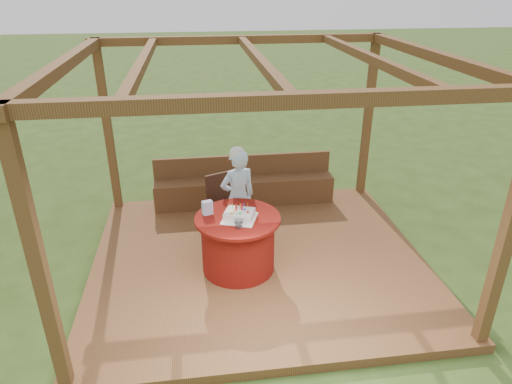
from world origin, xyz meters
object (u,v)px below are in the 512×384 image
Objects in this scene: bench at (244,188)px; gift_bag at (207,208)px; table at (238,243)px; chair at (223,200)px; birthday_cake at (239,215)px; drinking_glass at (239,224)px; elderly_woman at (238,196)px.

gift_bag is at bearing -110.46° from bench.
table is at bearing -98.80° from bench.
table is 1.23× the size of chair.
birthday_cake is 4.65× the size of drinking_glass.
gift_bag is 1.63× the size of drinking_glass.
gift_bag is (-0.37, 0.14, 0.47)m from table.
table is at bearing -96.11° from elderly_woman.
chair is at bearing 97.03° from birthday_cake.
chair is at bearing -115.14° from bench.
chair is at bearing 94.43° from drinking_glass.
birthday_cake reaches higher than table.
birthday_cake is at bearing -82.97° from chair.
chair is 1.15m from birthday_cake.
table is at bearing -39.18° from gift_bag.
bench is at bearing 81.94° from birthday_cake.
chair is 4.91× the size of gift_bag.
table is 0.74× the size of elderly_woman.
chair reaches higher than table.
elderly_woman is 13.20× the size of drinking_glass.
drinking_glass is (-0.03, -0.23, -0.00)m from birthday_cake.
chair is (-0.12, 1.05, 0.11)m from table.
table is 2.12× the size of birthday_cake.
gift_bag reaches higher than table.
drinking_glass is at bearing -67.36° from gift_bag.
birthday_cake reaches higher than bench.
table is at bearing -83.77° from chair.
elderly_woman is 0.71m from gift_bag.
birthday_cake reaches higher than chair.
bench is 2.30m from drinking_glass.
table is 0.43m from birthday_cake.
elderly_woman reaches higher than bench.
birthday_cake reaches higher than drinking_glass.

